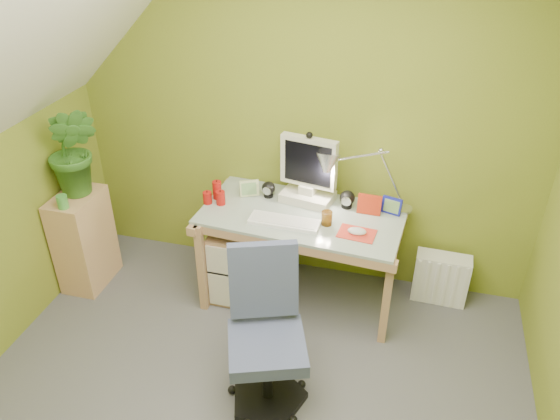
% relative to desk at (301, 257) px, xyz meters
% --- Properties ---
extents(wall_back, '(3.20, 0.01, 2.40)m').
position_rel_desk_xyz_m(wall_back, '(-0.08, 0.37, 0.85)').
color(wall_back, olive).
rests_on(wall_back, floor).
extents(desk, '(1.35, 0.75, 0.70)m').
position_rel_desk_xyz_m(desk, '(0.00, 0.00, 0.00)').
color(desk, tan).
rests_on(desk, floor).
extents(monitor, '(0.38, 0.26, 0.48)m').
position_rel_desk_xyz_m(monitor, '(-0.00, 0.18, 0.59)').
color(monitor, silver).
rests_on(monitor, desk).
extents(speaker_left, '(0.11, 0.11, 0.11)m').
position_rel_desk_xyz_m(speaker_left, '(-0.27, 0.16, 0.40)').
color(speaker_left, black).
rests_on(speaker_left, desk).
extents(speaker_right, '(0.11, 0.11, 0.12)m').
position_rel_desk_xyz_m(speaker_right, '(0.27, 0.16, 0.41)').
color(speaker_right, black).
rests_on(speaker_right, desk).
extents(keyboard, '(0.45, 0.15, 0.02)m').
position_rel_desk_xyz_m(keyboard, '(-0.08, -0.14, 0.36)').
color(keyboard, white).
rests_on(keyboard, desk).
extents(mousepad, '(0.24, 0.18, 0.01)m').
position_rel_desk_xyz_m(mousepad, '(0.38, -0.14, 0.35)').
color(mousepad, red).
rests_on(mousepad, desk).
extents(mouse, '(0.12, 0.08, 0.04)m').
position_rel_desk_xyz_m(mouse, '(0.38, -0.14, 0.37)').
color(mouse, silver).
rests_on(mouse, mousepad).
extents(amber_tumbler, '(0.07, 0.07, 0.09)m').
position_rel_desk_xyz_m(amber_tumbler, '(0.18, -0.08, 0.39)').
color(amber_tumbler, '#9A5E16').
rests_on(amber_tumbler, desk).
extents(candle_cluster, '(0.20, 0.18, 0.13)m').
position_rel_desk_xyz_m(candle_cluster, '(-0.60, 0.01, 0.41)').
color(candle_cluster, '#B1140F').
rests_on(candle_cluster, desk).
extents(photo_frame_red, '(0.15, 0.03, 0.13)m').
position_rel_desk_xyz_m(photo_frame_red, '(0.42, 0.12, 0.41)').
color(photo_frame_red, '#B42A13').
rests_on(photo_frame_red, desk).
extents(photo_frame_blue, '(0.13, 0.05, 0.11)m').
position_rel_desk_xyz_m(photo_frame_blue, '(0.56, 0.16, 0.40)').
color(photo_frame_blue, '#161B98').
rests_on(photo_frame_blue, desk).
extents(photo_frame_green, '(0.13, 0.08, 0.11)m').
position_rel_desk_xyz_m(photo_frame_green, '(-0.40, 0.14, 0.41)').
color(photo_frame_green, '#BDCC8C').
rests_on(photo_frame_green, desk).
extents(desk_lamp, '(0.65, 0.38, 0.66)m').
position_rel_desk_xyz_m(desk_lamp, '(0.45, 0.18, 0.68)').
color(desk_lamp, '#B4B3B8').
rests_on(desk_lamp, desk).
extents(side_ledge, '(0.27, 0.41, 0.72)m').
position_rel_desk_xyz_m(side_ledge, '(-1.53, -0.21, 0.01)').
color(side_ledge, tan).
rests_on(side_ledge, floor).
extents(potted_plant, '(0.38, 0.31, 0.64)m').
position_rel_desk_xyz_m(potted_plant, '(-1.50, -0.16, 0.69)').
color(potted_plant, '#366E24').
rests_on(potted_plant, side_ledge).
extents(green_cup, '(0.08, 0.08, 0.09)m').
position_rel_desk_xyz_m(green_cup, '(-1.51, -0.36, 0.42)').
color(green_cup, '#4DA444').
rests_on(green_cup, side_ledge).
extents(task_chair, '(0.60, 0.60, 0.84)m').
position_rel_desk_xyz_m(task_chair, '(0.03, -0.93, 0.07)').
color(task_chair, '#3F4868').
rests_on(task_chair, floor).
extents(radiator, '(0.37, 0.16, 0.37)m').
position_rel_desk_xyz_m(radiator, '(0.95, 0.23, -0.17)').
color(radiator, white).
rests_on(radiator, floor).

